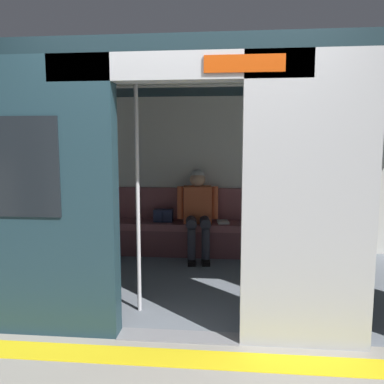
{
  "coord_description": "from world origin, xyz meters",
  "views": [
    {
      "loc": [
        -0.38,
        2.84,
        1.52
      ],
      "look_at": [
        0.01,
        -1.28,
        1.0
      ],
      "focal_mm": 35.9,
      "sensor_mm": 36.0,
      "label": 1
    }
  ],
  "objects_px": {
    "book": "(223,222)",
    "grab_pole_door": "(138,195)",
    "train_car": "(187,144)",
    "person_seated": "(198,208)",
    "bench_seat": "(200,231)",
    "handbag": "(163,215)"
  },
  "relations": [
    {
      "from": "handbag",
      "to": "grab_pole_door",
      "type": "height_order",
      "value": "grab_pole_door"
    },
    {
      "from": "book",
      "to": "train_car",
      "type": "bearing_deg",
      "value": 63.78
    },
    {
      "from": "person_seated",
      "to": "handbag",
      "type": "distance_m",
      "value": 0.52
    },
    {
      "from": "handbag",
      "to": "book",
      "type": "relative_size",
      "value": 1.18
    },
    {
      "from": "bench_seat",
      "to": "handbag",
      "type": "xyz_separation_m",
      "value": [
        0.51,
        -0.06,
        0.19
      ]
    },
    {
      "from": "bench_seat",
      "to": "person_seated",
      "type": "xyz_separation_m",
      "value": [
        0.03,
        0.05,
        0.33
      ]
    },
    {
      "from": "book",
      "to": "grab_pole_door",
      "type": "height_order",
      "value": "grab_pole_door"
    },
    {
      "from": "person_seated",
      "to": "grab_pole_door",
      "type": "height_order",
      "value": "grab_pole_door"
    },
    {
      "from": "train_car",
      "to": "book",
      "type": "distance_m",
      "value": 1.56
    },
    {
      "from": "person_seated",
      "to": "grab_pole_door",
      "type": "relative_size",
      "value": 0.55
    },
    {
      "from": "person_seated",
      "to": "train_car",
      "type": "bearing_deg",
      "value": 87.9
    },
    {
      "from": "train_car",
      "to": "handbag",
      "type": "bearing_deg",
      "value": -67.77
    },
    {
      "from": "bench_seat",
      "to": "person_seated",
      "type": "bearing_deg",
      "value": 64.2
    },
    {
      "from": "bench_seat",
      "to": "person_seated",
      "type": "height_order",
      "value": "person_seated"
    },
    {
      "from": "book",
      "to": "grab_pole_door",
      "type": "xyz_separation_m",
      "value": [
        0.73,
        1.86,
        0.61
      ]
    },
    {
      "from": "train_car",
      "to": "grab_pole_door",
      "type": "xyz_separation_m",
      "value": [
        0.36,
        0.77,
        -0.44
      ]
    },
    {
      "from": "person_seated",
      "to": "book",
      "type": "xyz_separation_m",
      "value": [
        -0.34,
        -0.09,
        -0.21
      ]
    },
    {
      "from": "train_car",
      "to": "grab_pole_door",
      "type": "bearing_deg",
      "value": 65.03
    },
    {
      "from": "person_seated",
      "to": "handbag",
      "type": "height_order",
      "value": "person_seated"
    },
    {
      "from": "bench_seat",
      "to": "handbag",
      "type": "bearing_deg",
      "value": -6.19
    },
    {
      "from": "train_car",
      "to": "person_seated",
      "type": "relative_size",
      "value": 5.43
    },
    {
      "from": "bench_seat",
      "to": "book",
      "type": "bearing_deg",
      "value": -172.46
    }
  ]
}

